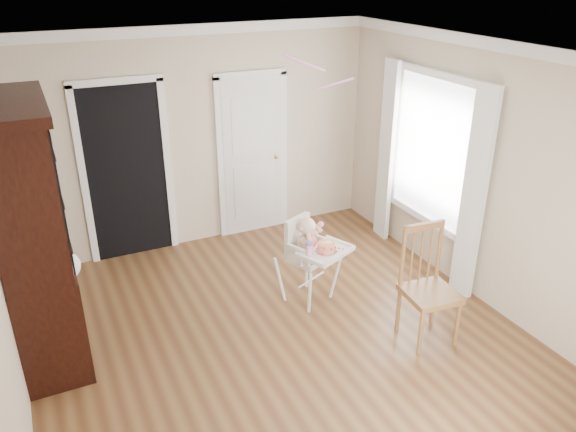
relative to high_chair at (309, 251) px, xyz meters
name	(u,v)px	position (x,y,z in m)	size (l,w,h in m)	color
floor	(285,345)	(-0.56, -0.61, -0.59)	(5.00, 5.00, 0.00)	#55341D
ceiling	(285,55)	(-0.56, -0.61, 2.11)	(5.00, 5.00, 0.00)	white
wall_back	(198,140)	(-0.56, 1.89, 0.76)	(4.50, 4.50, 0.00)	beige
wall_right	(486,177)	(1.69, -0.61, 0.76)	(5.00, 5.00, 0.00)	beige
crown_molding	(285,63)	(-0.56, -0.61, 2.05)	(4.50, 5.00, 0.12)	white
doorway	(126,169)	(-1.46, 1.87, 0.52)	(1.06, 0.05, 2.22)	black
closet_door	(253,157)	(0.14, 1.86, 0.44)	(0.96, 0.09, 2.13)	white
window_right	(429,160)	(1.62, 0.19, 0.70)	(0.13, 1.84, 2.30)	white
high_chair	(309,251)	(0.00, 0.00, 0.00)	(0.76, 0.83, 0.95)	white
baby	(307,238)	(-0.01, 0.02, 0.15)	(0.32, 0.24, 0.44)	beige
cake	(326,247)	(0.09, -0.20, 0.12)	(0.22, 0.22, 0.10)	silver
sippy_cup	(309,248)	(-0.10, -0.19, 0.15)	(0.07, 0.07, 0.18)	pink
china_cabinet	(33,237)	(-2.55, 0.27, 0.60)	(0.63, 1.41, 2.37)	black
dining_chair	(428,289)	(0.72, -1.06, -0.05)	(0.51, 0.51, 1.14)	brown
streamer	(303,63)	(0.22, 0.61, 1.82)	(0.03, 0.50, 0.02)	#FF93D2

